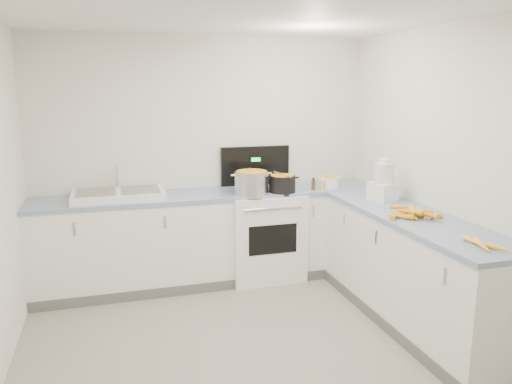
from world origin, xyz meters
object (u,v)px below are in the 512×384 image
object	(u,v)px
steel_pot	(252,184)
mixing_bowl	(329,182)
stove	(263,233)
sink	(119,194)
extract_bottle	(313,185)
food_processor	(383,183)
black_pot	(282,185)
spice_jar	(322,185)

from	to	relation	value
steel_pot	mixing_bowl	world-z (taller)	steel_pot
steel_pot	stove	bearing A→B (deg)	42.39
sink	extract_bottle	world-z (taller)	sink
food_processor	sink	bearing A→B (deg)	161.04
stove	food_processor	xyz separation A→B (m)	(0.93, -0.80, 0.64)
sink	mixing_bowl	bearing A→B (deg)	-2.02
sink	mixing_bowl	distance (m)	2.16
sink	food_processor	size ratio (longest dim) A/B	2.17
black_pot	food_processor	size ratio (longest dim) A/B	0.67
black_pot	food_processor	distance (m)	1.01
steel_pot	mixing_bowl	size ratio (longest dim) A/B	1.42
extract_bottle	mixing_bowl	bearing A→B (deg)	25.18
extract_bottle	food_processor	world-z (taller)	food_processor
stove	food_processor	distance (m)	1.38
sink	stove	bearing A→B (deg)	-0.62
stove	black_pot	bearing A→B (deg)	-47.27
sink	spice_jar	distance (m)	2.05
extract_bottle	black_pot	bearing A→B (deg)	-179.61
mixing_bowl	spice_jar	distance (m)	0.15
spice_jar	extract_bottle	bearing A→B (deg)	-176.62
stove	mixing_bowl	world-z (taller)	stove
black_pot	extract_bottle	xyz separation A→B (m)	(0.34, 0.00, -0.02)
spice_jar	food_processor	world-z (taller)	food_processor
extract_bottle	food_processor	bearing A→B (deg)	-55.93
black_pot	spice_jar	bearing A→B (deg)	1.07
steel_pot	black_pot	xyz separation A→B (m)	(0.32, -0.01, -0.03)
extract_bottle	spice_jar	distance (m)	0.10
stove	mixing_bowl	bearing A→B (deg)	-4.85
stove	extract_bottle	xyz separation A→B (m)	(0.50, -0.16, 0.52)
stove	sink	distance (m)	1.54
black_pot	food_processor	world-z (taller)	food_processor
steel_pot	spice_jar	world-z (taller)	steel_pot
sink	black_pot	distance (m)	1.61
food_processor	extract_bottle	bearing A→B (deg)	124.07
sink	steel_pot	bearing A→B (deg)	-7.49
steel_pot	extract_bottle	xyz separation A→B (m)	(0.66, -0.01, -0.05)
mixing_bowl	extract_bottle	bearing A→B (deg)	-154.82
stove	extract_bottle	world-z (taller)	stove
sink	mixing_bowl	world-z (taller)	sink
mixing_bowl	spice_jar	bearing A→B (deg)	-140.44
stove	black_pot	distance (m)	0.59
stove	steel_pot	size ratio (longest dim) A/B	4.04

